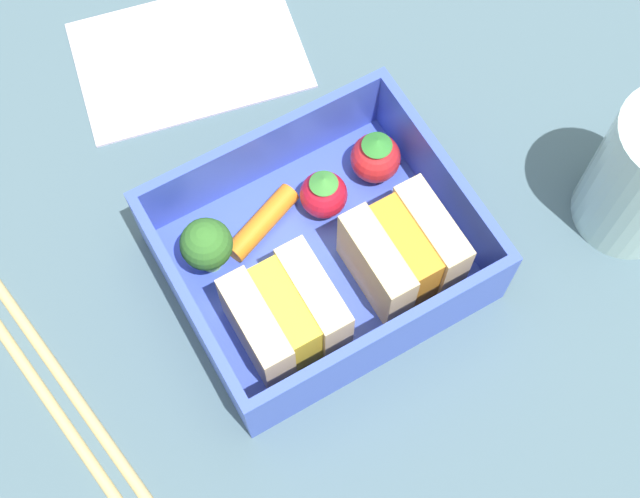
{
  "coord_description": "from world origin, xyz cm",
  "views": [
    {
      "loc": [
        10.49,
        18.28,
        51.11
      ],
      "look_at": [
        0.0,
        0.0,
        2.7
      ],
      "focal_mm": 50.0,
      "sensor_mm": 36.0,
      "label": 1
    }
  ],
  "objects_px": {
    "sandwich_center_left": "(286,315)",
    "strawberry_left": "(324,194)",
    "strawberry_far_left": "(376,157)",
    "folded_napkin": "(192,53)",
    "sandwich_left": "(403,252)",
    "broccoli_floret": "(207,245)",
    "carrot_stick_far_left": "(262,223)",
    "chopstick_pair": "(45,375)"
  },
  "relations": [
    {
      "from": "sandwich_center_left",
      "to": "strawberry_left",
      "type": "relative_size",
      "value": 1.63
    },
    {
      "from": "sandwich_center_left",
      "to": "strawberry_far_left",
      "type": "xyz_separation_m",
      "value": [
        -0.1,
        -0.06,
        -0.01
      ]
    },
    {
      "from": "strawberry_left",
      "to": "folded_napkin",
      "type": "xyz_separation_m",
      "value": [
        0.02,
        -0.15,
        -0.03
      ]
    },
    {
      "from": "sandwich_center_left",
      "to": "strawberry_left",
      "type": "bearing_deg",
      "value": -134.87
    },
    {
      "from": "sandwich_left",
      "to": "strawberry_far_left",
      "type": "bearing_deg",
      "value": -108.19
    },
    {
      "from": "strawberry_left",
      "to": "broccoli_floret",
      "type": "height_order",
      "value": "broccoli_floret"
    },
    {
      "from": "strawberry_far_left",
      "to": "folded_napkin",
      "type": "relative_size",
      "value": 0.24
    },
    {
      "from": "strawberry_left",
      "to": "carrot_stick_far_left",
      "type": "xyz_separation_m",
      "value": [
        0.04,
        -0.01,
        -0.01
      ]
    },
    {
      "from": "sandwich_left",
      "to": "broccoli_floret",
      "type": "height_order",
      "value": "sandwich_left"
    },
    {
      "from": "sandwich_center_left",
      "to": "strawberry_far_left",
      "type": "distance_m",
      "value": 0.12
    },
    {
      "from": "strawberry_left",
      "to": "chopstick_pair",
      "type": "relative_size",
      "value": 0.17
    },
    {
      "from": "sandwich_center_left",
      "to": "folded_napkin",
      "type": "distance_m",
      "value": 0.22
    },
    {
      "from": "sandwich_left",
      "to": "folded_napkin",
      "type": "distance_m",
      "value": 0.22
    },
    {
      "from": "sandwich_center_left",
      "to": "folded_napkin",
      "type": "height_order",
      "value": "sandwich_center_left"
    },
    {
      "from": "strawberry_left",
      "to": "broccoli_floret",
      "type": "xyz_separation_m",
      "value": [
        0.08,
        0.0,
        0.01
      ]
    },
    {
      "from": "sandwich_left",
      "to": "chopstick_pair",
      "type": "distance_m",
      "value": 0.22
    },
    {
      "from": "sandwich_left",
      "to": "folded_napkin",
      "type": "height_order",
      "value": "sandwich_left"
    },
    {
      "from": "strawberry_left",
      "to": "carrot_stick_far_left",
      "type": "height_order",
      "value": "strawberry_left"
    },
    {
      "from": "sandwich_center_left",
      "to": "strawberry_far_left",
      "type": "bearing_deg",
      "value": -146.85
    },
    {
      "from": "sandwich_center_left",
      "to": "carrot_stick_far_left",
      "type": "bearing_deg",
      "value": -106.24
    },
    {
      "from": "strawberry_left",
      "to": "broccoli_floret",
      "type": "distance_m",
      "value": 0.08
    },
    {
      "from": "sandwich_center_left",
      "to": "carrot_stick_far_left",
      "type": "relative_size",
      "value": 1.06
    },
    {
      "from": "chopstick_pair",
      "to": "folded_napkin",
      "type": "xyz_separation_m",
      "value": [
        -0.18,
        -0.16,
        -0.0
      ]
    },
    {
      "from": "broccoli_floret",
      "to": "chopstick_pair",
      "type": "bearing_deg",
      "value": 5.25
    },
    {
      "from": "chopstick_pair",
      "to": "strawberry_left",
      "type": "bearing_deg",
      "value": -176.79
    },
    {
      "from": "broccoli_floret",
      "to": "sandwich_center_left",
      "type": "bearing_deg",
      "value": 108.24
    },
    {
      "from": "broccoli_floret",
      "to": "folded_napkin",
      "type": "xyz_separation_m",
      "value": [
        -0.06,
        -0.15,
        -0.04
      ]
    },
    {
      "from": "broccoli_floret",
      "to": "folded_napkin",
      "type": "relative_size",
      "value": 0.29
    },
    {
      "from": "broccoli_floret",
      "to": "chopstick_pair",
      "type": "xyz_separation_m",
      "value": [
        0.12,
        0.01,
        -0.04
      ]
    },
    {
      "from": "strawberry_left",
      "to": "carrot_stick_far_left",
      "type": "bearing_deg",
      "value": -7.9
    },
    {
      "from": "sandwich_center_left",
      "to": "broccoli_floret",
      "type": "relative_size",
      "value": 1.3
    },
    {
      "from": "strawberry_left",
      "to": "folded_napkin",
      "type": "relative_size",
      "value": 0.23
    },
    {
      "from": "carrot_stick_far_left",
      "to": "broccoli_floret",
      "type": "distance_m",
      "value": 0.04
    },
    {
      "from": "broccoli_floret",
      "to": "folded_napkin",
      "type": "height_order",
      "value": "broccoli_floret"
    },
    {
      "from": "folded_napkin",
      "to": "sandwich_left",
      "type": "bearing_deg",
      "value": 99.83
    },
    {
      "from": "sandwich_left",
      "to": "folded_napkin",
      "type": "relative_size",
      "value": 0.38
    },
    {
      "from": "strawberry_far_left",
      "to": "carrot_stick_far_left",
      "type": "bearing_deg",
      "value": 0.02
    },
    {
      "from": "chopstick_pair",
      "to": "broccoli_floret",
      "type": "bearing_deg",
      "value": -174.75
    },
    {
      "from": "sandwich_center_left",
      "to": "chopstick_pair",
      "type": "bearing_deg",
      "value": -19.59
    },
    {
      "from": "carrot_stick_far_left",
      "to": "broccoli_floret",
      "type": "bearing_deg",
      "value": 8.6
    },
    {
      "from": "strawberry_left",
      "to": "sandwich_left",
      "type": "bearing_deg",
      "value": 107.77
    },
    {
      "from": "strawberry_far_left",
      "to": "folded_napkin",
      "type": "xyz_separation_m",
      "value": [
        0.06,
        -0.15,
        -0.03
      ]
    }
  ]
}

